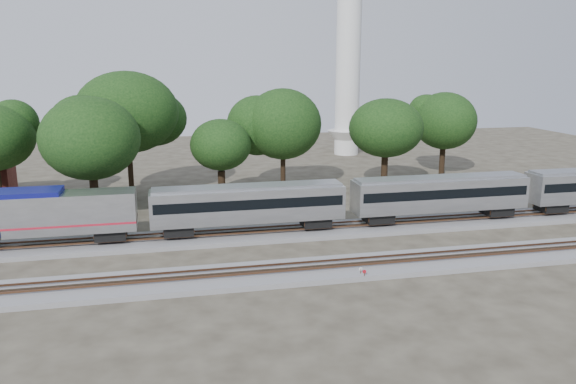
{
  "coord_description": "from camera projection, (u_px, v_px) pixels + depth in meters",
  "views": [
    {
      "loc": [
        -7.89,
        -43.18,
        15.87
      ],
      "look_at": [
        2.62,
        5.0,
        4.34
      ],
      "focal_mm": 35.0,
      "sensor_mm": 36.0,
      "label": 1
    }
  ],
  "objects": [
    {
      "name": "switch_stand_white",
      "position": [
        361.0,
        271.0,
        41.88
      ],
      "size": [
        0.28,
        0.1,
        0.88
      ],
      "rotation": [
        0.0,
        0.0,
        0.27
      ],
      "color": "#512D19",
      "rests_on": "ground"
    },
    {
      "name": "tree_6",
      "position": [
        386.0,
        128.0,
        69.27
      ],
      "size": [
        7.95,
        7.95,
        11.21
      ],
      "color": "black",
      "rests_on": "ground"
    },
    {
      "name": "tree_7",
      "position": [
        445.0,
        121.0,
        78.33
      ],
      "size": [
        7.87,
        7.87,
        11.1
      ],
      "color": "black",
      "rests_on": "ground"
    },
    {
      "name": "track_far",
      "position": [
        258.0,
        234.0,
        51.99
      ],
      "size": [
        160.0,
        5.0,
        0.73
      ],
      "color": "slate",
      "rests_on": "ground"
    },
    {
      "name": "track_near",
      "position": [
        280.0,
        273.0,
        42.48
      ],
      "size": [
        160.0,
        5.0,
        0.73
      ],
      "color": "slate",
      "rests_on": "ground"
    },
    {
      "name": "tree_2",
      "position": [
        90.0,
        139.0,
        55.68
      ],
      "size": [
        8.53,
        8.53,
        12.02
      ],
      "color": "black",
      "rests_on": "ground"
    },
    {
      "name": "tree_3",
      "position": [
        127.0,
        113.0,
        64.43
      ],
      "size": [
        10.29,
        10.29,
        14.51
      ],
      "color": "black",
      "rests_on": "ground"
    },
    {
      "name": "switch_stand_red",
      "position": [
        364.0,
        274.0,
        41.37
      ],
      "size": [
        0.28,
        0.1,
        0.88
      ],
      "rotation": [
        0.0,
        0.0,
        -0.26
      ],
      "color": "#512D19",
      "rests_on": "ground"
    },
    {
      "name": "tree_4",
      "position": [
        221.0,
        145.0,
        63.75
      ],
      "size": [
        6.71,
        6.71,
        9.46
      ],
      "color": "black",
      "rests_on": "ground"
    },
    {
      "name": "ground",
      "position": [
        270.0,
        258.0,
        46.33
      ],
      "size": [
        160.0,
        160.0,
        0.0
      ],
      "primitive_type": "plane",
      "color": "#383328",
      "rests_on": "ground"
    },
    {
      "name": "tree_5",
      "position": [
        283.0,
        124.0,
        67.79
      ],
      "size": [
        8.59,
        8.59,
        12.11
      ],
      "color": "black",
      "rests_on": "ground"
    },
    {
      "name": "train",
      "position": [
        441.0,
        193.0,
        55.1
      ],
      "size": [
        91.46,
        3.15,
        4.65
      ],
      "color": "silver",
      "rests_on": "ground"
    },
    {
      "name": "switch_lever",
      "position": [
        347.0,
        278.0,
        41.76
      ],
      "size": [
        0.51,
        0.31,
        0.3
      ],
      "primitive_type": "cube",
      "rotation": [
        0.0,
        0.0,
        0.02
      ],
      "color": "#512D19",
      "rests_on": "ground"
    }
  ]
}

